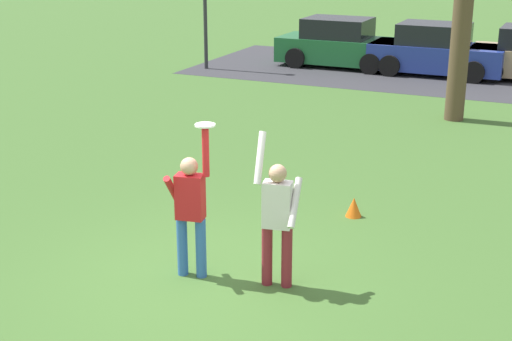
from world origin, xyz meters
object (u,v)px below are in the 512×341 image
object	(u,v)px
frisbee_disc	(205,125)
parked_car_green	(340,45)
person_defender	(277,215)
field_cone_orange	(354,207)
person_catcher	(190,207)
bare_tree_tall	(462,7)
parked_car_blue	(437,51)

from	to	relation	value
frisbee_disc	parked_car_green	bearing A→B (deg)	101.63
person_defender	field_cone_orange	xyz separation A→B (m)	(0.21, 2.71, -0.82)
person_catcher	person_defender	size ratio (longest dim) A/B	1.02
person_catcher	field_cone_orange	world-z (taller)	person_catcher
person_catcher	frisbee_disc	distance (m)	1.13
bare_tree_tall	field_cone_orange	bearing A→B (deg)	-93.01
frisbee_disc	bare_tree_tall	size ratio (longest dim) A/B	0.05
frisbee_disc	parked_car_blue	bearing A→B (deg)	90.08
bare_tree_tall	field_cone_orange	world-z (taller)	bare_tree_tall
person_defender	bare_tree_tall	bearing A→B (deg)	-103.42
person_defender	field_cone_orange	size ratio (longest dim) A/B	6.38
person_catcher	frisbee_disc	xyz separation A→B (m)	(0.22, 0.04, 1.11)
parked_car_blue	parked_car_green	bearing A→B (deg)	178.60
frisbee_disc	bare_tree_tall	distance (m)	9.98
frisbee_disc	field_cone_orange	size ratio (longest dim) A/B	0.81
bare_tree_tall	frisbee_disc	bearing A→B (deg)	-98.64
parked_car_green	field_cone_orange	distance (m)	13.42
frisbee_disc	parked_car_blue	distance (m)	15.49
parked_car_green	parked_car_blue	size ratio (longest dim) A/B	1.00
bare_tree_tall	field_cone_orange	distance (m)	7.43
bare_tree_tall	person_defender	bearing A→B (deg)	-93.43
person_catcher	person_defender	bearing A→B (deg)	0.00
bare_tree_tall	parked_car_blue	bearing A→B (deg)	105.20
parked_car_blue	frisbee_disc	bearing A→B (deg)	-89.22
field_cone_orange	parked_car_blue	bearing A→B (deg)	95.24
frisbee_disc	parked_car_blue	world-z (taller)	frisbee_disc
parked_car_green	person_defender	bearing A→B (deg)	-74.32
person_defender	parked_car_green	size ratio (longest dim) A/B	0.49
frisbee_disc	field_cone_orange	world-z (taller)	frisbee_disc
parked_car_green	field_cone_orange	world-z (taller)	parked_car_green
bare_tree_tall	parked_car_green	bearing A→B (deg)	129.47
person_defender	field_cone_orange	distance (m)	2.84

